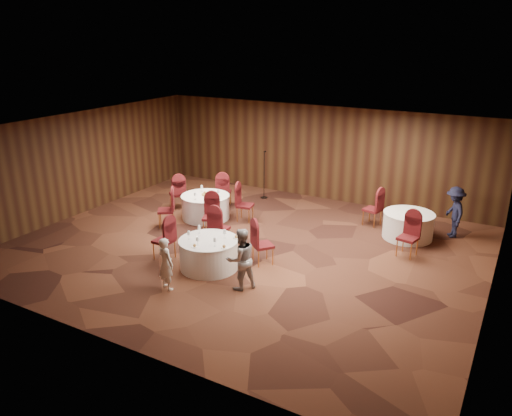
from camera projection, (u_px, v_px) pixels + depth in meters
The scene contains 15 objects.
ground at pixel (246, 247), 13.47m from camera, with size 12.00×12.00×0.00m, color black.
room_shell at pixel (245, 177), 12.81m from camera, with size 12.00×12.00×12.00m.
table_main at pixel (209, 254), 12.19m from camera, with size 1.46×1.46×0.74m.
table_left at pixel (206, 207), 15.48m from camera, with size 1.50×1.50×0.74m.
table_right at pixel (408, 225), 13.98m from camera, with size 1.40×1.40×0.74m.
chairs_main at pixel (215, 238), 12.82m from camera, with size 2.97×1.93×1.00m.
chairs_left at pixel (205, 203), 15.41m from camera, with size 3.18×3.09×1.00m.
chairs_right at pixel (389, 222), 13.84m from camera, with size 2.06×2.33×1.00m.
tabletop_main at pixel (211, 238), 11.90m from camera, with size 1.14×1.09×0.22m.
tabletop_left at pixel (205, 193), 15.33m from camera, with size 0.77×0.79×0.22m.
tabletop_right at pixel (414, 212), 13.49m from camera, with size 0.08×0.08×0.22m.
mic_stand at pixel (264, 184), 17.35m from camera, with size 0.24×0.24×1.67m.
woman_a at pixel (166, 264), 11.10m from camera, with size 0.45×0.30×1.24m, color silver.
woman_b at pixel (241, 259), 11.09m from camera, with size 0.70×0.55×1.44m, color #A1A1A5.
man_c at pixel (454, 212), 13.96m from camera, with size 0.94×0.54×1.46m, color black.
Camera 1 is at (6.28, -10.63, 5.48)m, focal length 35.00 mm.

